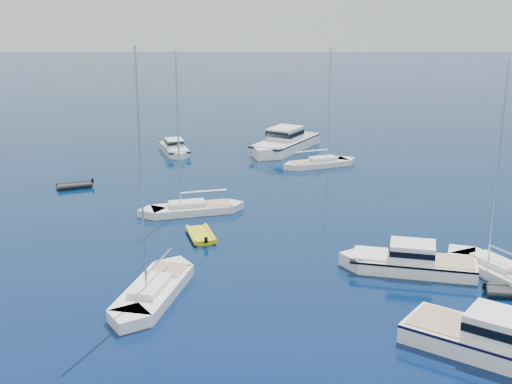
% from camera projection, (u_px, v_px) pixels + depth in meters
% --- Properties ---
extents(ground, '(400.00, 400.00, 0.00)m').
position_uv_depth(ground, '(347.00, 383.00, 33.00)').
color(ground, '#071048').
rests_on(ground, ground).
extents(motor_cruiser_right, '(11.49, 9.65, 3.04)m').
position_uv_depth(motor_cruiser_right, '(504.00, 358.00, 35.32)').
color(motor_cruiser_right, white).
rests_on(motor_cruiser_right, ground).
extents(motor_cruiser_centre, '(10.35, 5.26, 2.60)m').
position_uv_depth(motor_cruiser_centre, '(408.00, 271.00, 46.44)').
color(motor_cruiser_centre, white).
rests_on(motor_cruiser_centre, ground).
extents(motor_cruiser_distant, '(10.18, 13.79, 3.54)m').
position_uv_depth(motor_cruiser_distant, '(284.00, 150.00, 82.35)').
color(motor_cruiser_distant, white).
rests_on(motor_cruiser_distant, ground).
extents(motor_cruiser_horizon, '(4.92, 8.59, 2.16)m').
position_uv_depth(motor_cruiser_horizon, '(175.00, 153.00, 80.89)').
color(motor_cruiser_horizon, white).
rests_on(motor_cruiser_horizon, ground).
extents(sailboat_fore, '(5.15, 11.28, 16.06)m').
position_uv_depth(sailboat_fore, '(154.00, 296.00, 42.48)').
color(sailboat_fore, white).
rests_on(sailboat_fore, ground).
extents(sailboat_mid_r, '(6.86, 10.18, 14.81)m').
position_uv_depth(sailboat_mid_r, '(498.00, 276.00, 45.60)').
color(sailboat_mid_r, white).
rests_on(sailboat_mid_r, ground).
extents(sailboat_mid_l, '(10.06, 5.05, 14.32)m').
position_uv_depth(sailboat_mid_l, '(192.00, 213.00, 58.79)').
color(sailboat_mid_l, silver).
rests_on(sailboat_mid_l, ground).
extents(sailboat_centre, '(9.39, 5.68, 13.48)m').
position_uv_depth(sailboat_centre, '(320.00, 166.00, 74.76)').
color(sailboat_centre, silver).
rests_on(sailboat_centre, ground).
extents(tender_yellow, '(3.19, 4.50, 0.95)m').
position_uv_depth(tender_yellow, '(201.00, 237.00, 52.80)').
color(tender_yellow, yellow).
rests_on(tender_yellow, ground).
extents(tender_grey_near, '(3.73, 2.36, 0.95)m').
position_uv_depth(tender_grey_near, '(512.00, 295.00, 42.73)').
color(tender_grey_near, black).
rests_on(tender_grey_near, ground).
extents(tender_grey_far, '(4.01, 3.16, 0.95)m').
position_uv_depth(tender_grey_far, '(75.00, 188.00, 66.45)').
color(tender_grey_far, black).
rests_on(tender_grey_far, ground).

